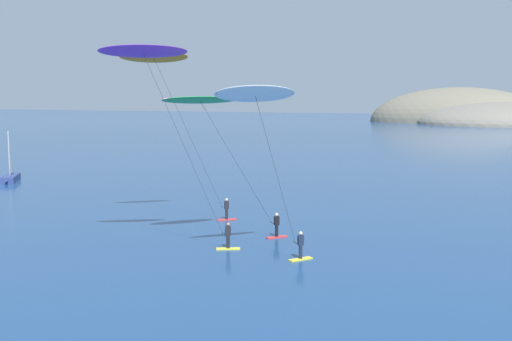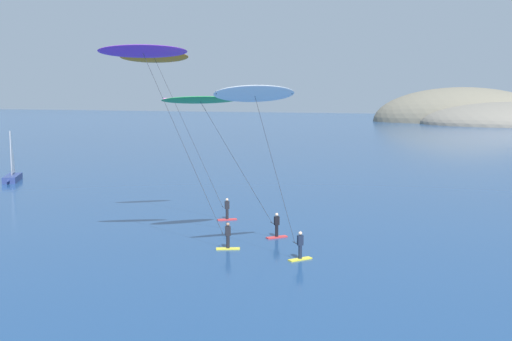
% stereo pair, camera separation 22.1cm
% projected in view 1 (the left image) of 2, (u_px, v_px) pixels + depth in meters
% --- Properties ---
extents(headland_island, '(74.97, 54.01, 24.49)m').
position_uv_depth(headland_island, '(477.00, 123.00, 218.23)').
color(headland_island, slate).
rests_on(headland_island, ground).
extents(sailboat_near, '(4.11, 5.47, 5.70)m').
position_uv_depth(sailboat_near, '(10.00, 176.00, 71.69)').
color(sailboat_near, navy).
rests_on(sailboat_near, ground).
extents(kitesurfer_white, '(4.92, 4.91, 10.32)m').
position_uv_depth(kitesurfer_white, '(259.00, 106.00, 35.91)').
color(kitesurfer_white, yellow).
rests_on(kitesurfer_white, ground).
extents(kitesurfer_orange, '(7.48, 6.09, 12.97)m').
position_uv_depth(kitesurfer_orange, '(159.00, 69.00, 47.26)').
color(kitesurfer_orange, red).
rests_on(kitesurfer_orange, ground).
extents(kitesurfer_green, '(6.76, 6.84, 9.70)m').
position_uv_depth(kitesurfer_green, '(207.00, 110.00, 40.88)').
color(kitesurfer_green, red).
rests_on(kitesurfer_green, ground).
extents(kitesurfer_purple, '(7.81, 5.04, 12.74)m').
position_uv_depth(kitesurfer_purple, '(150.00, 66.00, 38.54)').
color(kitesurfer_purple, yellow).
rests_on(kitesurfer_purple, ground).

